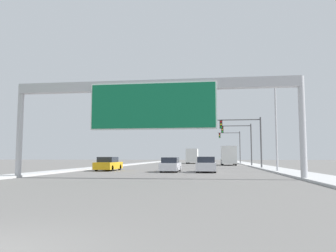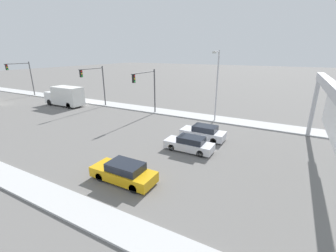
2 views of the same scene
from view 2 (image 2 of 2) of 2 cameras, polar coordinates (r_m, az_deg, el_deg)
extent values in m
cube|color=#BEBEBE|center=(49.83, -24.89, 6.49)|extent=(3.00, 120.00, 0.15)
cylinder|color=#B2B2B7|center=(28.43, 33.05, 4.41)|extent=(0.43, 0.43, 6.85)
cube|color=#B2B2B7|center=(18.18, 36.48, 7.49)|extent=(19.90, 0.60, 0.70)
cube|color=white|center=(18.47, 36.53, 2.80)|extent=(8.83, 0.08, 3.29)
cube|color=#0F6B42|center=(18.48, 36.68, 2.78)|extent=(8.63, 0.16, 3.09)
cube|color=silver|center=(21.05, 5.29, -4.92)|extent=(1.70, 4.56, 0.71)
cube|color=#1E232D|center=(20.73, 5.92, -3.44)|extent=(1.50, 2.37, 0.54)
cylinder|color=black|center=(21.07, 0.93, -5.45)|extent=(0.22, 0.64, 0.64)
cylinder|color=black|center=(22.29, 2.70, -4.10)|extent=(0.22, 0.64, 0.64)
cylinder|color=black|center=(20.04, 8.16, -6.94)|extent=(0.22, 0.64, 0.64)
cylinder|color=black|center=(21.32, 9.58, -5.42)|extent=(0.22, 0.64, 0.64)
cube|color=gold|center=(16.62, -11.27, -11.87)|extent=(1.85, 4.80, 0.73)
cube|color=#1E232D|center=(16.17, -10.75, -10.12)|extent=(1.63, 2.49, 0.56)
cylinder|color=black|center=(17.13, -16.93, -12.24)|extent=(0.22, 0.64, 0.64)
cylinder|color=black|center=(18.14, -13.28, -10.12)|extent=(0.22, 0.64, 0.64)
cylinder|color=black|center=(15.39, -8.76, -15.36)|extent=(0.22, 0.64, 0.64)
cylinder|color=black|center=(16.50, -5.29, -12.71)|extent=(0.22, 0.64, 0.64)
cube|color=silver|center=(24.06, 8.80, -1.99)|extent=(1.85, 4.64, 0.75)
cube|color=#1E232D|center=(23.77, 9.40, -0.58)|extent=(1.63, 2.41, 0.57)
cylinder|color=black|center=(23.92, 4.86, -2.56)|extent=(0.22, 0.64, 0.64)
cylinder|color=black|center=(25.33, 6.35, -1.40)|extent=(0.22, 0.64, 0.64)
cylinder|color=black|center=(23.01, 11.44, -3.73)|extent=(0.22, 0.64, 0.64)
cylinder|color=black|center=(24.48, 12.59, -2.45)|extent=(0.22, 0.64, 0.64)
cube|color=white|center=(44.73, -26.97, 6.60)|extent=(2.26, 2.08, 1.94)
cube|color=silver|center=(41.67, -24.10, 7.01)|extent=(2.46, 5.35, 3.00)
cylinder|color=black|center=(44.18, -27.89, 5.31)|extent=(0.28, 1.00, 1.00)
cylinder|color=black|center=(45.39, -25.65, 5.93)|extent=(0.28, 1.00, 1.00)
cylinder|color=black|center=(40.21, -23.89, 4.78)|extent=(0.28, 1.00, 1.00)
cylinder|color=black|center=(41.54, -21.56, 5.46)|extent=(0.28, 1.00, 1.00)
cylinder|color=#4C4C4F|center=(33.57, -3.41, 8.71)|extent=(0.20, 0.20, 6.49)
cylinder|color=#4C4C4F|center=(30.97, -6.21, 13.34)|extent=(5.38, 0.14, 0.14)
cube|color=black|center=(29.20, -8.73, 11.81)|extent=(0.35, 0.28, 1.05)
cylinder|color=red|center=(29.07, -8.50, 12.49)|extent=(0.22, 0.04, 0.22)
cylinder|color=yellow|center=(29.10, -8.47, 11.80)|extent=(0.22, 0.04, 0.22)
cylinder|color=green|center=(29.14, -8.44, 11.12)|extent=(0.22, 0.04, 0.22)
cylinder|color=#4C4C4F|center=(39.70, -15.97, 9.64)|extent=(0.20, 0.20, 6.64)
cylinder|color=#4C4C4F|center=(37.72, -18.97, 13.58)|extent=(4.82, 0.14, 0.14)
cube|color=black|center=(36.41, -21.23, 12.29)|extent=(0.35, 0.28, 1.05)
cylinder|color=red|center=(36.26, -21.12, 12.84)|extent=(0.22, 0.04, 0.22)
cylinder|color=yellow|center=(36.29, -21.06, 12.30)|extent=(0.22, 0.04, 0.22)
cylinder|color=green|center=(36.32, -21.00, 11.75)|extent=(0.22, 0.04, 0.22)
cylinder|color=#4C4C4F|center=(55.45, -31.29, 10.17)|extent=(0.20, 0.20, 6.96)
cylinder|color=#4C4C4F|center=(54.07, -34.01, 13.00)|extent=(4.70, 0.14, 0.14)
cube|color=black|center=(53.19, -35.77, 12.01)|extent=(0.35, 0.28, 1.05)
cylinder|color=red|center=(53.03, -35.76, 12.39)|extent=(0.22, 0.04, 0.22)
cylinder|color=yellow|center=(53.04, -35.69, 12.02)|extent=(0.22, 0.04, 0.22)
cylinder|color=green|center=(53.06, -35.62, 11.65)|extent=(0.22, 0.04, 0.22)
cylinder|color=#B2B2B7|center=(29.70, 12.28, 9.54)|extent=(0.18, 0.18, 9.01)
cylinder|color=#B2B2B7|center=(28.45, 12.29, 17.99)|extent=(1.96, 0.12, 0.12)
cube|color=#B2B2A8|center=(27.51, 11.66, 17.83)|extent=(0.60, 0.28, 0.20)
camera|label=1|loc=(33.85, 74.00, -7.82)|focal=35.00mm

